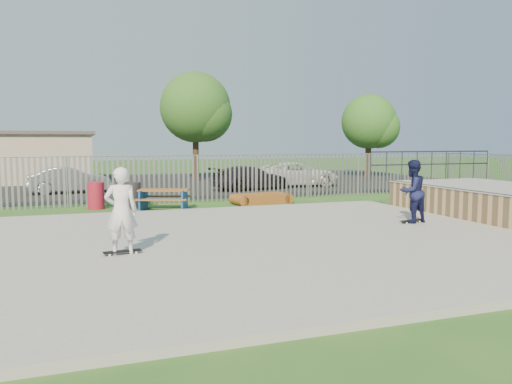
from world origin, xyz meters
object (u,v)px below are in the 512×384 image
object	(u,v)px
trash_bin_red	(96,196)
tree_right	(369,122)
tree_mid	(195,108)
skater_white	(121,211)
funbox	(262,199)
car_white	(295,174)
skater_navy	(412,191)
picnic_table	(164,199)
car_dark	(250,178)
trash_bin_grey	(133,195)
car_silver	(69,180)

from	to	relation	value
trash_bin_red	tree_right	world-z (taller)	tree_right
tree_mid	skater_white	size ratio (longest dim) A/B	3.78
trash_bin_red	funbox	bearing A→B (deg)	-4.93
car_white	skater_navy	world-z (taller)	skater_navy
tree_mid	tree_right	world-z (taller)	tree_mid
picnic_table	car_white	xyz separation A→B (m)	(8.67, 7.37, 0.31)
picnic_table	skater_white	size ratio (longest dim) A/B	1.20
tree_right	skater_navy	size ratio (longest dim) A/B	3.12
car_dark	tree_mid	world-z (taller)	tree_mid
tree_right	picnic_table	bearing A→B (deg)	-143.84
picnic_table	funbox	world-z (taller)	picnic_table
car_dark	tree_right	bearing A→B (deg)	-75.29
picnic_table	tree_mid	xyz separation A→B (m)	(4.28, 13.74, 4.40)
car_white	skater_navy	size ratio (longest dim) A/B	2.65
funbox	skater_white	distance (m)	10.51
funbox	skater_navy	bearing A→B (deg)	-80.14
funbox	trash_bin_grey	world-z (taller)	trash_bin_grey
car_dark	trash_bin_grey	bearing A→B (deg)	117.20
trash_bin_red	car_silver	xyz separation A→B (m)	(-1.08, 6.57, 0.15)
tree_right	skater_navy	world-z (taller)	tree_right
tree_mid	skater_navy	bearing A→B (deg)	-83.98
trash_bin_red	skater_white	xyz separation A→B (m)	(0.29, -8.97, 0.58)
funbox	trash_bin_grey	xyz separation A→B (m)	(-5.19, 0.27, 0.30)
trash_bin_grey	car_dark	bearing A→B (deg)	39.87
car_silver	car_dark	bearing A→B (deg)	-105.25
car_dark	tree_mid	distance (m)	8.57
trash_bin_red	car_white	distance (m)	12.75
car_dark	car_white	size ratio (longest dim) A/B	0.87
trash_bin_grey	tree_mid	size ratio (longest dim) A/B	0.14
trash_bin_red	tree_right	xyz separation A→B (m)	(18.69, 10.80, 3.44)
funbox	car_silver	xyz separation A→B (m)	(-7.62, 7.14, 0.46)
skater_navy	car_dark	bearing A→B (deg)	-98.19
trash_bin_red	car_white	size ratio (longest dim) A/B	0.21
car_silver	skater_white	bearing A→B (deg)	177.91
trash_bin_red	tree_right	distance (m)	21.86
picnic_table	tree_mid	world-z (taller)	tree_mid
car_white	tree_mid	bearing A→B (deg)	37.05
skater_navy	car_white	bearing A→B (deg)	-111.17
car_dark	tree_right	xyz separation A→B (m)	(10.67, 5.53, 3.30)
trash_bin_grey	skater_white	xyz separation A→B (m)	(-1.06, -8.67, 0.59)
car_silver	skater_white	distance (m)	15.61
trash_bin_grey	car_white	bearing A→B (deg)	34.00
car_silver	skater_navy	size ratio (longest dim) A/B	2.09
picnic_table	car_white	bearing A→B (deg)	59.03
car_dark	skater_white	size ratio (longest dim) A/B	2.29
car_silver	tree_right	size ratio (longest dim) A/B	0.67
car_dark	tree_right	world-z (taller)	tree_right
tree_right	skater_white	size ratio (longest dim) A/B	3.12
trash_bin_red	tree_right	bearing A→B (deg)	30.02
tree_mid	tree_right	size ratio (longest dim) A/B	1.21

